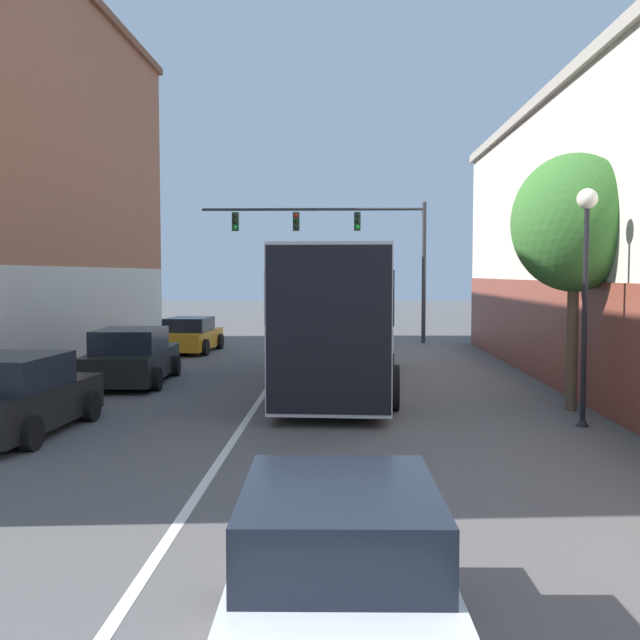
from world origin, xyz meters
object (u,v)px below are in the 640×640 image
object	(u,v)px
bus	(343,310)
street_lamp	(586,267)
street_tree_near	(575,224)
parked_car_left_mid	(132,358)
parked_car_left_near	(15,397)
parked_car_left_far	(190,336)
hatchback_foreground	(340,583)
traffic_signal_gantry	(346,237)

from	to	relation	value
bus	street_lamp	xyz separation A→B (m)	(4.68, -5.20, 1.10)
street_tree_near	parked_car_left_mid	bearing A→B (deg)	161.12
street_lamp	parked_car_left_near	bearing A→B (deg)	-174.35
parked_car_left_far	street_tree_near	xyz separation A→B (m)	(10.80, -11.74, 3.42)
bus	hatchback_foreground	world-z (taller)	bus
parked_car_left_mid	street_lamp	bearing A→B (deg)	-120.14
hatchback_foreground	street_lamp	size ratio (longest dim) A/B	0.83
hatchback_foreground	traffic_signal_gantry	world-z (taller)	traffic_signal_gantry
traffic_signal_gantry	parked_car_left_near	bearing A→B (deg)	-108.32
parked_car_left_near	parked_car_left_mid	distance (m)	6.52
parked_car_left_mid	street_lamp	world-z (taller)	street_lamp
bus	street_tree_near	distance (m)	6.39
parked_car_left_mid	parked_car_left_far	size ratio (longest dim) A/B	1.13
street_tree_near	parked_car_left_far	bearing A→B (deg)	132.61
parked_car_left_near	parked_car_left_mid	world-z (taller)	parked_car_left_mid
traffic_signal_gantry	street_tree_near	xyz separation A→B (m)	(4.88, -15.90, -0.51)
bus	parked_car_left_near	world-z (taller)	bus
parked_car_left_far	hatchback_foreground	bearing A→B (deg)	-162.35
bus	street_tree_near	xyz separation A→B (m)	(4.99, -3.43, 2.04)
parked_car_left_near	street_tree_near	size ratio (longest dim) A/B	0.76
parked_car_left_mid	parked_car_left_near	bearing A→B (deg)	174.48
traffic_signal_gantry	hatchback_foreground	bearing A→B (deg)	-90.29
traffic_signal_gantry	street_lamp	size ratio (longest dim) A/B	2.09
traffic_signal_gantry	street_lamp	world-z (taller)	traffic_signal_gantry
bus	parked_car_left_far	distance (m)	10.23
bus	hatchback_foreground	bearing A→B (deg)	-177.22
traffic_signal_gantry	street_tree_near	world-z (taller)	traffic_signal_gantry
street_tree_near	parked_car_left_near	bearing A→B (deg)	-165.65
traffic_signal_gantry	street_tree_near	size ratio (longest dim) A/B	1.73
bus	traffic_signal_gantry	xyz separation A→B (m)	(0.11, 12.47, 2.55)
bus	hatchback_foreground	distance (m)	14.35
street_tree_near	hatchback_foreground	bearing A→B (deg)	-114.79
parked_car_left_mid	street_lamp	xyz separation A→B (m)	(10.44, -5.45, 2.41)
hatchback_foreground	bus	bearing A→B (deg)	-1.28
bus	street_tree_near	world-z (taller)	street_tree_near
parked_car_left_far	bus	bearing A→B (deg)	-141.76
bus	traffic_signal_gantry	distance (m)	12.73
street_lamp	hatchback_foreground	bearing A→B (deg)	-117.38
parked_car_left_near	parked_car_left_mid	xyz separation A→B (m)	(0.33, 6.51, 0.01)
parked_car_left_far	street_lamp	distance (m)	17.28
hatchback_foreground	street_tree_near	xyz separation A→B (m)	(5.01, 10.85, 3.42)
street_tree_near	traffic_signal_gantry	bearing A→B (deg)	107.05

